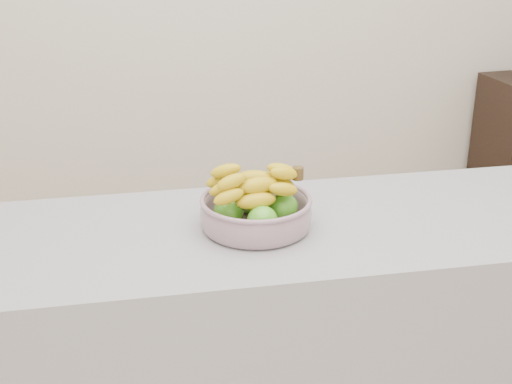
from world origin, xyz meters
The scene contains 2 objects.
counter centered at (0.00, 0.19, 0.45)m, with size 2.00×0.60×0.90m, color #95969D.
fruit_bowl centered at (-0.13, 0.19, 0.95)m, with size 0.29×0.29×0.16m.
Camera 1 is at (-0.44, -1.46, 1.69)m, focal length 50.00 mm.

